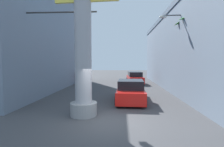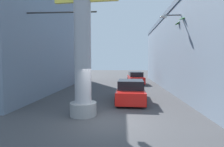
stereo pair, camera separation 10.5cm
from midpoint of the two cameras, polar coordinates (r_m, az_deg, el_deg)
ground_plane at (r=18.39m, az=1.02°, el=-5.13°), size 84.32×84.32×0.00m
building_left at (r=20.99m, az=-25.01°, el=10.47°), size 7.19×19.68×10.82m
building_right at (r=21.17m, az=26.75°, el=6.63°), size 8.15×24.81×8.08m
neon_sign_pole at (r=9.68m, az=-9.87°, el=20.23°), size 3.73×1.41×12.21m
street_lamp at (r=14.60m, az=22.90°, el=8.05°), size 2.58×0.28×6.54m
crossing_sign at (r=10.41m, az=31.15°, el=-3.45°), size 0.47×0.47×2.49m
traffic_light_mast at (r=12.50m, az=-21.70°, el=10.28°), size 5.13×0.32×6.15m
car_lead at (r=12.88m, az=5.85°, el=-5.82°), size 2.17×4.91×1.56m
car_far at (r=23.31m, az=7.33°, el=-1.44°), size 2.16×4.86×1.56m
palm_tree_near_right at (r=14.51m, az=24.45°, el=8.28°), size 2.73×2.83×6.42m
palm_tree_far_left at (r=28.12m, az=-11.48°, el=9.59°), size 3.24×3.02×9.42m
palm_tree_mid_right at (r=21.10m, az=19.50°, el=11.81°), size 2.87×2.92×8.73m
pedestrian_far_left at (r=23.20m, az=-11.13°, el=-0.84°), size 0.40×0.40×1.72m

